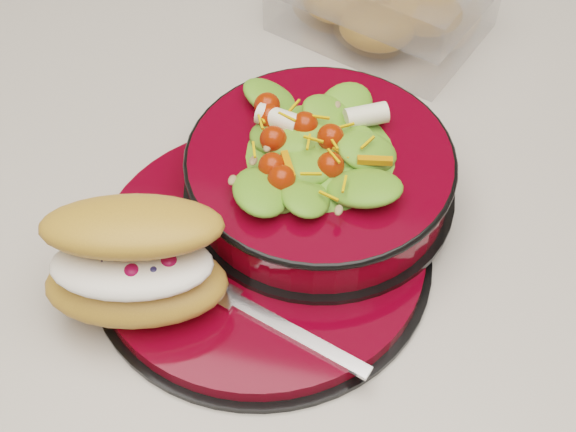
% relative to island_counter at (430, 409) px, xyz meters
% --- Properties ---
extents(island_counter, '(1.24, 0.74, 0.90)m').
position_rel_island_counter_xyz_m(island_counter, '(0.00, 0.00, 0.00)').
color(island_counter, silver).
rests_on(island_counter, ground).
extents(dinner_plate, '(0.31, 0.31, 0.02)m').
position_rel_island_counter_xyz_m(dinner_plate, '(-0.20, -0.11, 0.46)').
color(dinner_plate, black).
rests_on(dinner_plate, island_counter).
extents(salad_bowl, '(0.25, 0.25, 0.10)m').
position_rel_island_counter_xyz_m(salad_bowl, '(-0.16, -0.04, 0.50)').
color(salad_bowl, black).
rests_on(salad_bowl, dinner_plate).
extents(croissant, '(0.17, 0.13, 0.09)m').
position_rel_island_counter_xyz_m(croissant, '(-0.29, -0.18, 0.51)').
color(croissant, gold).
rests_on(croissant, dinner_plate).
extents(fork, '(0.16, 0.07, 0.00)m').
position_rel_island_counter_xyz_m(fork, '(-0.17, -0.19, 0.47)').
color(fork, silver).
rests_on(fork, dinner_plate).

